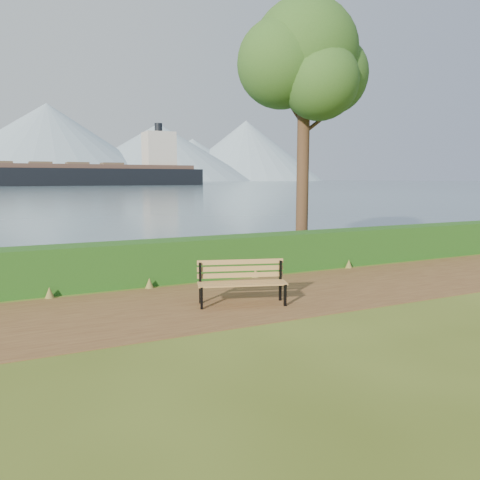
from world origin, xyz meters
TOP-DOWN VIEW (x-y plane):
  - ground at (0.00, 0.00)m, footprint 140.00×140.00m
  - path at (0.00, 0.30)m, footprint 40.00×3.40m
  - hedge at (0.00, 2.60)m, footprint 32.00×0.85m
  - water at (0.00, 260.00)m, footprint 700.00×510.00m
  - mountains at (-9.17, 406.05)m, footprint 585.00×190.00m
  - bench at (0.22, -0.03)m, footprint 1.80×0.99m
  - tree at (4.31, 4.18)m, footprint 4.20×3.52m
  - cargo_ship at (19.76, 156.14)m, footprint 79.12×14.29m

SIDE VIEW (x-z plane):
  - ground at x=0.00m, z-range 0.00..0.00m
  - path at x=0.00m, z-range 0.00..0.01m
  - water at x=0.00m, z-range 0.00..0.01m
  - hedge at x=0.00m, z-range 0.00..1.00m
  - bench at x=0.22m, z-range 0.07..0.94m
  - cargo_ship at x=19.76m, z-range -8.40..15.53m
  - tree at x=4.31m, z-range 1.96..10.04m
  - mountains at x=-9.17m, z-range -7.30..62.70m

